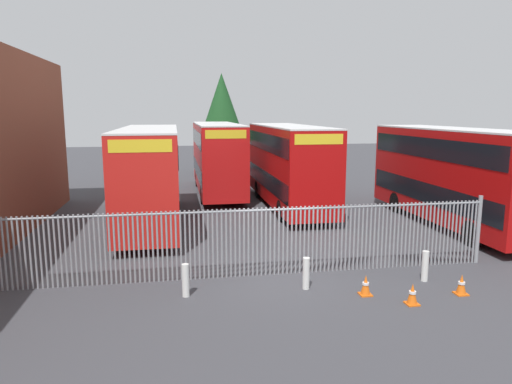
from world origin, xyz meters
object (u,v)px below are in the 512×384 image
double_decker_bus_behind_fence_left (288,163)px  bollard_near_right (425,266)px  double_decker_bus_near_gate (452,173)px  traffic_cone_near_kerb (366,285)px  double_decker_bus_behind_fence_right (150,172)px  bollard_center_front (306,273)px  double_decker_bus_far_back (217,155)px  traffic_cone_mid_forecourt (461,285)px  bollard_near_left (186,280)px  traffic_cone_by_gate (412,294)px

double_decker_bus_behind_fence_left → bollard_near_right: size_ratio=11.38×
double_decker_bus_near_gate → traffic_cone_near_kerb: (-7.09, -7.23, -2.13)m
double_decker_bus_near_gate → traffic_cone_near_kerb: size_ratio=18.32×
double_decker_bus_behind_fence_right → bollard_center_front: double_decker_bus_behind_fence_right is taller
double_decker_bus_behind_fence_right → double_decker_bus_near_gate: bearing=-10.8°
bollard_center_front → traffic_cone_near_kerb: size_ratio=1.61×
double_decker_bus_near_gate → double_decker_bus_far_back: same height
traffic_cone_mid_forecourt → traffic_cone_near_kerb: same height
double_decker_bus_behind_fence_right → bollard_center_front: bearing=-61.9°
bollard_near_right → bollard_center_front: bearing=-179.9°
double_decker_bus_far_back → bollard_near_right: double_decker_bus_far_back is taller
double_decker_bus_behind_fence_left → double_decker_bus_far_back: same height
bollard_center_front → traffic_cone_near_kerb: bearing=-26.0°
double_decker_bus_far_back → bollard_center_front: 16.90m
double_decker_bus_far_back → bollard_near_left: (-2.40, -16.72, -1.95)m
bollard_center_front → traffic_cone_by_gate: size_ratio=1.61×
double_decker_bus_behind_fence_right → bollard_near_left: 9.34m
double_decker_bus_behind_fence_right → traffic_cone_by_gate: (7.37, -10.64, -2.13)m
double_decker_bus_far_back → double_decker_bus_near_gate: bearing=-46.5°
bollard_center_front → bollard_near_right: size_ratio=1.00×
bollard_center_front → traffic_cone_near_kerb: 1.72m
bollard_near_left → bollard_near_right: 7.28m
traffic_cone_by_gate → bollard_near_right: bearing=51.7°
double_decker_bus_behind_fence_left → traffic_cone_by_gate: size_ratio=18.32×
double_decker_bus_behind_fence_right → bollard_near_left: bearing=-81.5°
double_decker_bus_near_gate → double_decker_bus_behind_fence_right: same height
double_decker_bus_near_gate → bollard_center_front: size_ratio=11.38×
double_decker_bus_behind_fence_right → bollard_near_left: size_ratio=11.38×
bollard_center_front → bollard_near_right: 3.78m
double_decker_bus_behind_fence_left → bollard_near_left: size_ratio=11.38×
bollard_center_front → double_decker_bus_behind_fence_left: bearing=78.9°
traffic_cone_by_gate → traffic_cone_near_kerb: (-0.98, 0.83, 0.00)m
double_decker_bus_behind_fence_left → traffic_cone_mid_forecourt: 13.27m
traffic_cone_mid_forecourt → traffic_cone_near_kerb: 2.74m
double_decker_bus_near_gate → double_decker_bus_behind_fence_right: 13.72m
double_decker_bus_near_gate → bollard_center_front: 10.97m
double_decker_bus_behind_fence_left → double_decker_bus_behind_fence_right: size_ratio=1.00×
double_decker_bus_behind_fence_right → traffic_cone_mid_forecourt: bearing=-48.4°
double_decker_bus_near_gate → bollard_near_left: size_ratio=11.38×
double_decker_bus_behind_fence_right → traffic_cone_mid_forecourt: 13.85m
bollard_near_right → traffic_cone_near_kerb: (-2.24, -0.76, -0.19)m
double_decker_bus_behind_fence_right → double_decker_bus_far_back: (3.75, 7.69, 0.00)m
double_decker_bus_far_back → traffic_cone_by_gate: bearing=-78.8°
double_decker_bus_behind_fence_right → traffic_cone_by_gate: size_ratio=18.32×
double_decker_bus_behind_fence_right → bollard_near_right: 12.65m
double_decker_bus_far_back → traffic_cone_near_kerb: size_ratio=18.32×
double_decker_bus_near_gate → traffic_cone_by_gate: (-6.11, -8.06, -2.13)m
bollard_near_left → bollard_near_right: (7.28, -0.02, 0.00)m
double_decker_bus_behind_fence_right → traffic_cone_by_gate: double_decker_bus_behind_fence_right is taller
double_decker_bus_far_back → traffic_cone_near_kerb: double_decker_bus_far_back is taller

